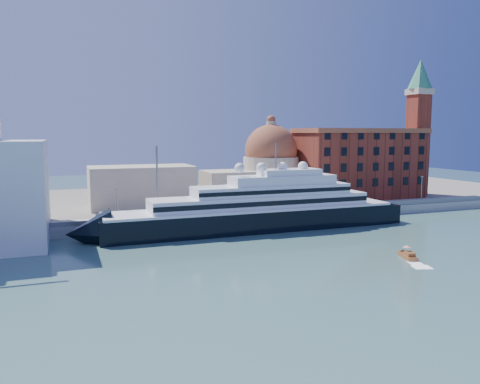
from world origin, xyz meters
name	(u,v)px	position (x,y,z in m)	size (l,w,h in m)	color
ground	(290,252)	(0.00, 0.00, 0.00)	(400.00, 400.00, 0.00)	#3A6462
quay	(232,218)	(0.00, 34.00, 1.25)	(180.00, 10.00, 2.50)	gray
land	(193,199)	(0.00, 75.00, 1.00)	(260.00, 72.00, 2.00)	slate
quay_fence	(238,214)	(0.00, 29.50, 3.10)	(180.00, 0.10, 1.20)	slate
superyacht	(245,213)	(-0.54, 23.00, 4.29)	(83.14, 11.53, 24.85)	black
water_taxi	(408,255)	(18.85, -11.85, 0.60)	(3.22, 5.53, 2.49)	brown
warehouse	(359,163)	(52.00, 52.00, 13.79)	(43.00, 19.00, 23.25)	maroon
campanile	(418,119)	(76.00, 52.00, 28.76)	(8.40, 8.40, 47.00)	maroon
church	(226,174)	(6.39, 57.72, 10.91)	(66.00, 18.00, 25.50)	beige
lamp_posts	(187,188)	(-12.67, 32.27, 9.84)	(120.80, 2.40, 18.00)	slate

